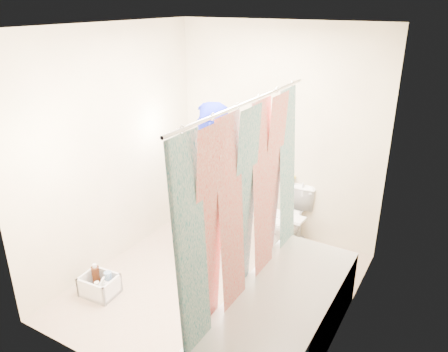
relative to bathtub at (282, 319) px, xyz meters
The scene contains 14 objects.
floor 0.99m from the bathtub, 153.43° to the left, with size 2.60×2.60×0.00m, color tan.
ceiling 2.33m from the bathtub, 153.43° to the left, with size 2.40×2.60×0.02m, color white.
wall_back 2.14m from the bathtub, 116.23° to the left, with size 2.40×0.02×2.40m, color beige.
wall_front 1.54m from the bathtub, 134.17° to the right, with size 2.40×0.02×2.40m, color beige.
wall_left 2.29m from the bathtub, 168.29° to the left, with size 0.02×2.60×2.40m, color beige.
wall_right 1.08m from the bathtub, 50.53° to the left, with size 0.02×2.60×2.40m, color beige.
bathtub is the anchor object (origin of this frame).
curtain_rod 1.71m from the bathtub, behind, with size 0.02×0.02×1.90m, color silver.
shower_curtain 0.82m from the bathtub, behind, with size 0.06×1.75×1.80m, color silver.
toilet 1.60m from the bathtub, 110.07° to the left, with size 0.37×0.65×0.66m, color white.
tank_lid 1.51m from the bathtub, 111.68° to the left, with size 0.41×0.18×0.03m, color white.
tank_internals 1.82m from the bathtub, 108.94° to the left, with size 0.16×0.05×0.22m.
plumber 1.58m from the bathtub, 144.67° to the left, with size 0.62×0.40×1.69m, color navy.
cleaning_caddy 1.75m from the bathtub, behind, with size 0.34×0.28×0.25m.
Camera 1 is at (1.84, -3.02, 2.60)m, focal length 35.00 mm.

